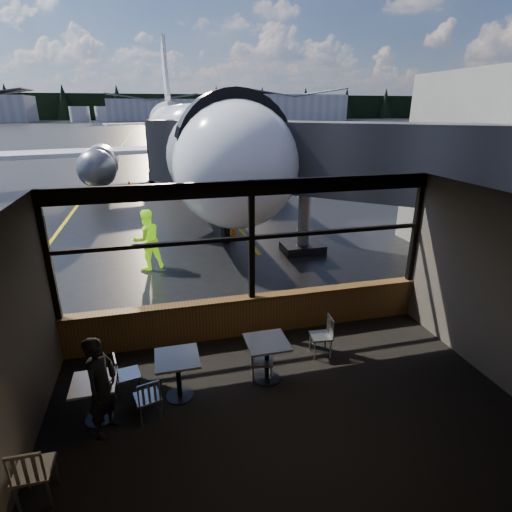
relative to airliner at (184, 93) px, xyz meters
name	(u,v)px	position (x,y,z in m)	size (l,w,h in m)	color
ground_plane	(157,127)	(-0.35, 100.49, -5.78)	(520.00, 520.00, 0.00)	black
carpet_floor	(296,427)	(-0.35, -22.51, -5.77)	(8.00, 6.00, 0.01)	black
ceiling	(305,218)	(-0.35, -22.51, -2.28)	(8.00, 6.00, 0.04)	#38332D
window_sill	(252,316)	(-0.35, -19.51, -5.33)	(8.00, 0.28, 0.90)	#55371A
window_header	(251,188)	(-0.35, -19.51, -2.43)	(8.00, 0.18, 0.30)	black
mullion_left	(48,258)	(-4.30, -19.51, -3.58)	(0.12, 0.12, 2.60)	black
mullion_centre	(251,242)	(-0.35, -19.51, -3.58)	(0.12, 0.12, 2.60)	black
mullion_right	(415,229)	(3.60, -19.51, -3.58)	(0.12, 0.12, 2.60)	black
window_transom	(251,238)	(-0.35, -19.51, -3.48)	(8.00, 0.10, 0.08)	black
airliner	(184,93)	(0.00, 0.00, 0.00)	(31.54, 37.85, 11.57)	white
jet_bridge	(313,185)	(3.25, -14.01, -3.47)	(8.67, 10.59, 4.62)	#272729
cafe_table_near	(267,360)	(-0.47, -21.20, -5.36)	(0.76, 0.76, 0.84)	#A19D94
cafe_table_mid	(179,377)	(-2.11, -21.29, -5.37)	(0.75, 0.75, 0.83)	gray
cafe_table_left	(97,401)	(-3.45, -21.53, -5.41)	(0.68, 0.68, 0.75)	#ABA49D
chair_near_e	(321,336)	(0.83, -20.69, -5.35)	(0.48, 0.48, 0.88)	#BBB5A8
chair_near_w	(262,361)	(-0.56, -21.19, -5.36)	(0.46, 0.46, 0.85)	#A9A498
chair_mid_s	(148,397)	(-2.64, -21.70, -5.37)	(0.45, 0.45, 0.82)	#BDB8AA
chair_mid_w	(128,375)	(-2.98, -21.01, -5.36)	(0.46, 0.46, 0.84)	beige
chair_left_s	(34,470)	(-4.04, -22.85, -5.30)	(0.52, 0.52, 0.96)	#AFAA9E
passenger	(102,387)	(-3.28, -21.84, -4.93)	(0.62, 0.41, 1.70)	black
ground_crew	(147,240)	(-2.62, -14.81, -4.81)	(0.94, 0.73, 1.94)	#BFF219
cone_nose	(233,229)	(0.70, -11.90, -5.54)	(0.35, 0.35, 0.48)	#E54807
cone_wing	(129,184)	(-3.88, 0.13, -5.54)	(0.34, 0.34, 0.48)	#DD4106
hangar_mid	(153,109)	(-0.35, 165.49, -0.78)	(38.00, 15.00, 10.00)	silver
hangar_right	(287,107)	(59.65, 158.49, 0.22)	(50.00, 20.00, 12.00)	silver
fuel_tank_a	(80,114)	(-30.35, 162.49, -2.78)	(8.00, 8.00, 6.00)	silver
fuel_tank_b	(105,114)	(-20.35, 162.49, -2.78)	(8.00, 8.00, 6.00)	silver
fuel_tank_c	(130,114)	(-10.35, 162.49, -2.78)	(8.00, 8.00, 6.00)	silver
treeline	(152,107)	(-0.35, 190.49, 0.22)	(360.00, 3.00, 12.00)	black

